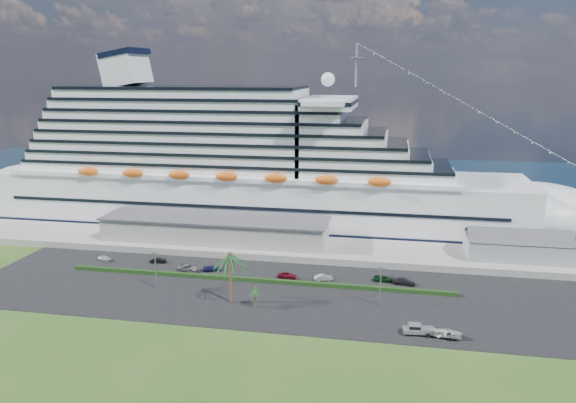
% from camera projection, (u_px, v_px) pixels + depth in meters
% --- Properties ---
extents(ground, '(420.00, 420.00, 0.00)m').
position_uv_depth(ground, '(275.00, 315.00, 109.29)').
color(ground, '#29531B').
rests_on(ground, ground).
extents(asphalt_lot, '(140.00, 38.00, 0.12)m').
position_uv_depth(asphalt_lot, '(285.00, 293.00, 119.80)').
color(asphalt_lot, black).
rests_on(asphalt_lot, ground).
extents(wharf, '(240.00, 20.00, 1.80)m').
position_uv_depth(wharf, '(307.00, 248.00, 147.35)').
color(wharf, gray).
rests_on(wharf, ground).
extents(water, '(420.00, 160.00, 0.02)m').
position_uv_depth(water, '(341.00, 185.00, 233.63)').
color(water, black).
rests_on(water, ground).
extents(cruise_ship, '(191.00, 38.00, 54.00)m').
position_uv_depth(cruise_ship, '(250.00, 171.00, 170.68)').
color(cruise_ship, silver).
rests_on(cruise_ship, ground).
extents(terminal_building, '(61.00, 15.00, 6.30)m').
position_uv_depth(terminal_building, '(215.00, 228.00, 151.01)').
color(terminal_building, gray).
rests_on(terminal_building, wharf).
extents(port_shed, '(24.00, 12.31, 7.37)m').
position_uv_depth(port_shed, '(517.00, 247.00, 137.00)').
color(port_shed, gray).
rests_on(port_shed, wharf).
extents(hedge, '(88.00, 1.10, 0.90)m').
position_uv_depth(hedge, '(255.00, 280.00, 125.94)').
color(hedge, black).
rests_on(hedge, asphalt_lot).
extents(lamp_post_left, '(1.60, 0.35, 8.27)m').
position_uv_depth(lamp_post_left, '(155.00, 266.00, 120.88)').
color(lamp_post_left, gray).
rests_on(lamp_post_left, asphalt_lot).
extents(lamp_post_right, '(1.60, 0.35, 8.27)m').
position_uv_depth(lamp_post_right, '(381.00, 281.00, 112.06)').
color(lamp_post_right, gray).
rests_on(lamp_post_right, asphalt_lot).
extents(palm_tall, '(8.82, 8.82, 11.13)m').
position_uv_depth(palm_tall, '(230.00, 260.00, 112.87)').
color(palm_tall, '#47301E').
rests_on(palm_tall, ground).
extents(palm_short, '(3.53, 3.53, 4.56)m').
position_uv_depth(palm_short, '(255.00, 291.00, 111.68)').
color(palm_short, '#47301E').
rests_on(palm_short, ground).
extents(parked_car_0, '(3.91, 2.36, 1.25)m').
position_uv_depth(parked_car_0, '(105.00, 258.00, 140.00)').
color(parked_car_0, silver).
rests_on(parked_car_0, asphalt_lot).
extents(parked_car_1, '(4.21, 2.41, 1.31)m').
position_uv_depth(parked_car_1, '(158.00, 260.00, 138.42)').
color(parked_car_1, black).
rests_on(parked_car_1, asphalt_lot).
extents(parked_car_2, '(5.22, 2.66, 1.41)m').
position_uv_depth(parked_car_2, '(188.00, 268.00, 132.91)').
color(parked_car_2, gray).
rests_on(parked_car_2, asphalt_lot).
extents(parked_car_3, '(4.71, 3.21, 1.27)m').
position_uv_depth(parked_car_3, '(212.00, 268.00, 132.72)').
color(parked_car_3, '#161449').
rests_on(parked_car_3, asphalt_lot).
extents(parked_car_4, '(4.48, 1.96, 1.50)m').
position_uv_depth(parked_car_4, '(287.00, 275.00, 127.94)').
color(parked_car_4, maroon).
rests_on(parked_car_4, asphalt_lot).
extents(parked_car_5, '(4.39, 2.86, 1.37)m').
position_uv_depth(parked_car_5, '(324.00, 278.00, 126.73)').
color(parked_car_5, '#9C9CA2').
rests_on(parked_car_5, asphalt_lot).
extents(parked_car_6, '(4.79, 2.34, 1.31)m').
position_uv_depth(parked_car_6, '(384.00, 278.00, 126.25)').
color(parked_car_6, black).
rests_on(parked_car_6, asphalt_lot).
extents(parked_car_7, '(5.33, 2.72, 1.48)m').
position_uv_depth(parked_car_7, '(404.00, 281.00, 124.23)').
color(parked_car_7, '#232228').
rests_on(parked_car_7, asphalt_lot).
extents(pickup_truck, '(5.64, 2.43, 1.94)m').
position_uv_depth(pickup_truck, '(418.00, 329.00, 100.58)').
color(pickup_truck, black).
rests_on(pickup_truck, asphalt_lot).
extents(boat_trailer, '(5.96, 4.01, 1.69)m').
position_uv_depth(boat_trailer, '(448.00, 333.00, 99.04)').
color(boat_trailer, gray).
rests_on(boat_trailer, asphalt_lot).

